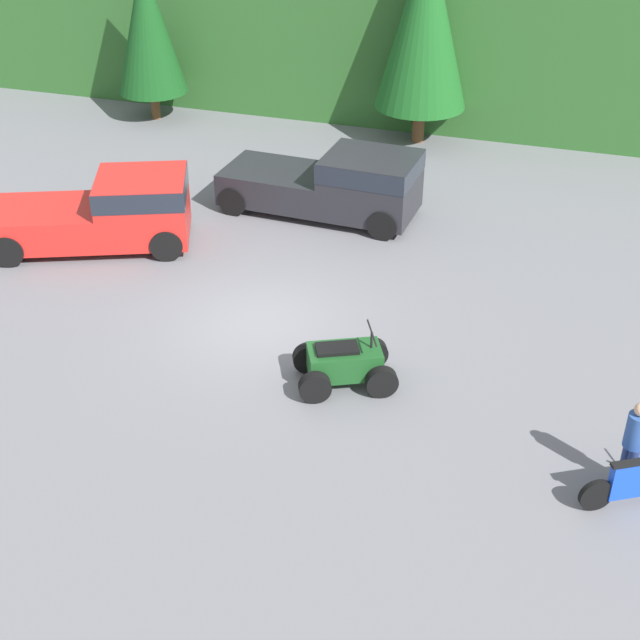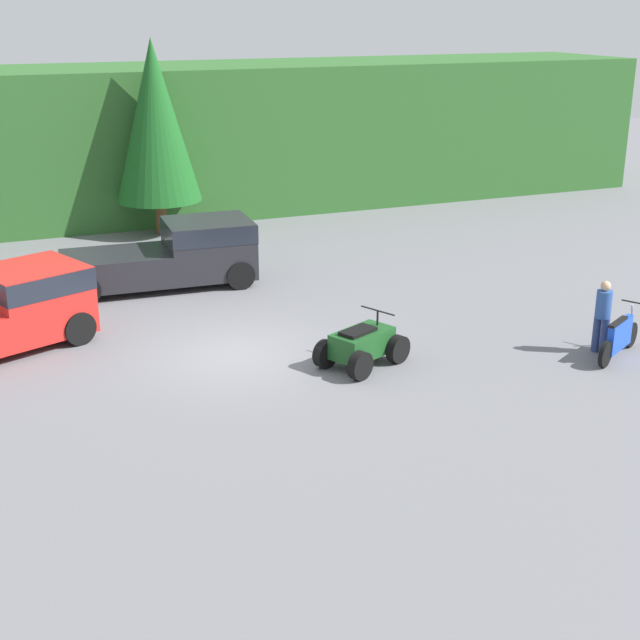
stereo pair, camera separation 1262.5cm
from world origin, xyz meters
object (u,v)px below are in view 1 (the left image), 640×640
object	(u,v)px
pickup_truck_second	(338,182)
quad_atv	(344,364)
pickup_truck_red	(110,210)
rider_person	(634,442)

from	to	relation	value
pickup_truck_second	quad_atv	world-z (taller)	pickup_truck_second
pickup_truck_red	rider_person	xyz separation A→B (m)	(13.02, -5.48, -0.02)
pickup_truck_second	rider_person	xyz separation A→B (m)	(7.94, -8.97, -0.03)
pickup_truck_red	pickup_truck_second	xyz separation A→B (m)	(5.08, 3.49, 0.00)
quad_atv	pickup_truck_red	bearing A→B (deg)	125.89
pickup_truck_red	pickup_truck_second	world-z (taller)	same
pickup_truck_second	quad_atv	bearing A→B (deg)	-69.47
pickup_truck_red	rider_person	world-z (taller)	pickup_truck_red
pickup_truck_second	pickup_truck_red	bearing A→B (deg)	-142.61
pickup_truck_second	rider_person	size ratio (longest dim) A/B	3.14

